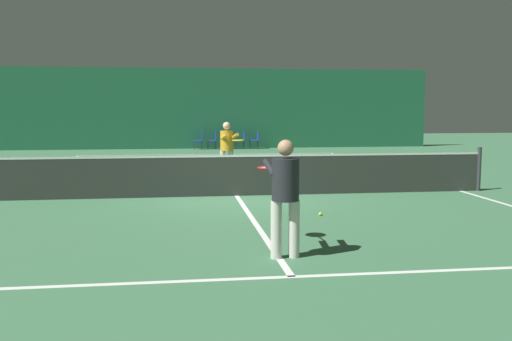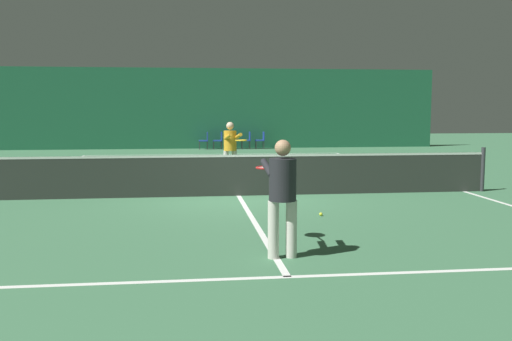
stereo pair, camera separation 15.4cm
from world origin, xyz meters
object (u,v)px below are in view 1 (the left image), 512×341
(player_near, at_px, (285,189))
(courtside_chair_4, at_px, (256,139))
(tennis_net, at_px, (237,174))
(courtside_chair_3, at_px, (242,139))
(courtside_chair_0, at_px, (199,139))
(courtside_chair_2, at_px, (228,139))
(player_far, at_px, (227,145))
(tennis_ball, at_px, (320,214))
(courtside_chair_1, at_px, (213,139))

(player_near, distance_m, courtside_chair_4, 20.64)
(tennis_net, height_order, courtside_chair_4, tennis_net)
(courtside_chair_3, bearing_deg, courtside_chair_4, 90.00)
(player_near, distance_m, courtside_chair_0, 20.50)
(tennis_net, relative_size, courtside_chair_2, 14.29)
(player_far, bearing_deg, courtside_chair_4, 154.79)
(player_far, relative_size, tennis_ball, 24.48)
(courtside_chair_3, bearing_deg, player_near, -4.84)
(player_near, bearing_deg, courtside_chair_1, -5.60)
(player_near, relative_size, courtside_chair_2, 1.91)
(courtside_chair_2, bearing_deg, player_near, -2.90)
(courtside_chair_0, height_order, courtside_chair_4, same)
(courtside_chair_1, relative_size, tennis_ball, 12.73)
(tennis_net, distance_m, courtside_chair_1, 15.02)
(courtside_chair_1, bearing_deg, courtside_chair_0, -90.00)
(tennis_net, bearing_deg, courtside_chair_0, 91.04)
(courtside_chair_1, bearing_deg, player_far, -1.67)
(tennis_net, height_order, courtside_chair_0, tennis_net)
(courtside_chair_2, distance_m, courtside_chair_4, 1.39)
(player_far, bearing_deg, courtside_chair_3, 158.11)
(player_near, height_order, courtside_chair_4, player_near)
(tennis_net, xyz_separation_m, courtside_chair_0, (-0.27, 15.02, -0.03))
(courtside_chair_1, bearing_deg, tennis_net, -1.62)
(courtside_chair_2, xyz_separation_m, courtside_chair_4, (1.39, 0.00, 0.00))
(courtside_chair_0, bearing_deg, player_far, 1.76)
(courtside_chair_1, xyz_separation_m, tennis_ball, (0.88, -17.66, -0.45))
(courtside_chair_2, bearing_deg, tennis_net, -4.27)
(player_far, xyz_separation_m, courtside_chair_2, (1.04, 11.64, -0.46))
(courtside_chair_1, bearing_deg, player_near, -0.96)
(player_near, xyz_separation_m, courtside_chair_1, (0.34, 20.49, -0.45))
(player_far, bearing_deg, tennis_net, -14.87)
(courtside_chair_3, xyz_separation_m, tennis_ball, (-0.51, -17.66, -0.45))
(courtside_chair_2, distance_m, tennis_ball, 17.67)
(courtside_chair_3, bearing_deg, courtside_chair_0, -90.00)
(tennis_ball, bearing_deg, player_far, 101.48)
(player_far, bearing_deg, courtside_chair_1, 164.90)
(player_far, xyz_separation_m, courtside_chair_0, (-0.36, 11.64, -0.46))
(courtside_chair_1, distance_m, courtside_chair_3, 1.39)
(courtside_chair_4, bearing_deg, courtside_chair_2, -90.00)
(tennis_net, bearing_deg, courtside_chair_4, 80.50)
(courtside_chair_0, distance_m, courtside_chair_2, 1.39)
(tennis_net, distance_m, courtside_chair_3, 15.13)
(player_far, bearing_deg, tennis_ball, -1.95)
(player_near, bearing_deg, courtside_chair_4, -11.41)
(tennis_ball, bearing_deg, player_near, -113.47)
(tennis_net, bearing_deg, player_near, -89.15)
(tennis_net, relative_size, courtside_chair_4, 14.29)
(player_far, distance_m, courtside_chair_1, 11.65)
(courtside_chair_0, relative_size, courtside_chair_1, 1.00)
(courtside_chair_0, bearing_deg, courtside_chair_1, 90.00)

